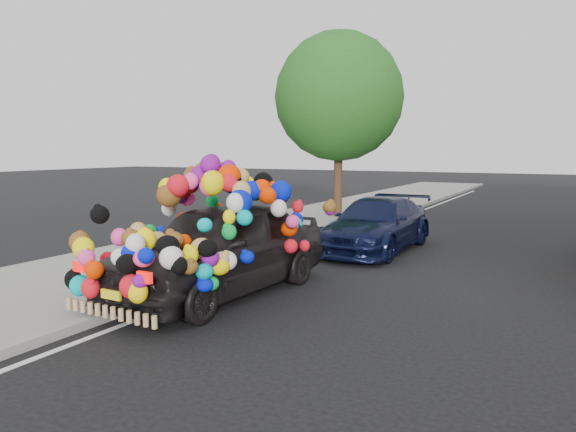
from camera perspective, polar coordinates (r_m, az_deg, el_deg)
name	(u,v)px	position (r m, az deg, el deg)	size (l,w,h in m)	color
ground	(327,304)	(8.68, 4.03, -8.86)	(100.00, 100.00, 0.00)	black
sidewalk	(118,271)	(11.05, -16.93, -5.39)	(4.00, 60.00, 0.12)	gray
kerb	(202,282)	(9.81, -8.73, -6.69)	(0.15, 60.00, 0.13)	gray
tree_near_sidewalk	(339,97)	(18.66, 5.19, 11.97)	(4.20, 4.20, 6.13)	#332114
plush_art_car	(219,226)	(9.10, -6.99, -1.05)	(2.45, 4.76, 2.16)	black
navy_sedan	(376,224)	(13.14, 8.96, -0.85)	(1.69, 4.17, 1.21)	black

